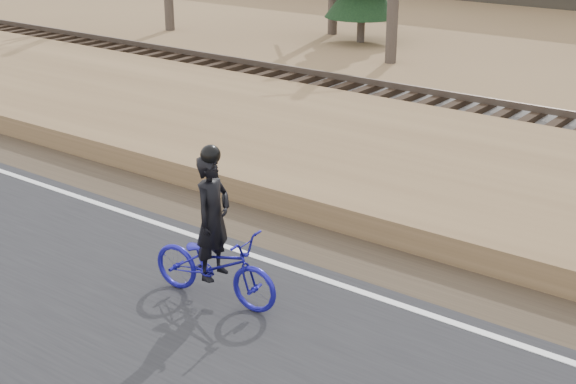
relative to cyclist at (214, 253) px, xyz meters
The scene contains 7 objects.
ground 3.76m from the cyclist, 162.12° to the left, with size 120.00×120.00×0.00m, color olive.
edge_line 3.82m from the cyclist, 159.21° to the left, with size 120.00×0.12×0.01m, color silver.
shoulder 4.28m from the cyclist, 146.40° to the left, with size 120.00×1.60×0.04m, color #473A2B.
embankment 6.41m from the cyclist, 123.36° to the left, with size 120.00×5.00×0.44m, color olive.
ballast 9.80m from the cyclist, 111.03° to the left, with size 120.00×3.00×0.45m, color slate.
railroad 9.79m from the cyclist, 111.03° to the left, with size 120.00×2.40×0.29m.
cyclist is the anchor object (origin of this frame).
Camera 1 is at (10.02, -8.21, 5.32)m, focal length 50.00 mm.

